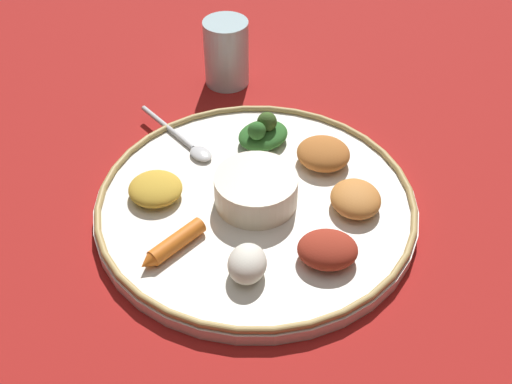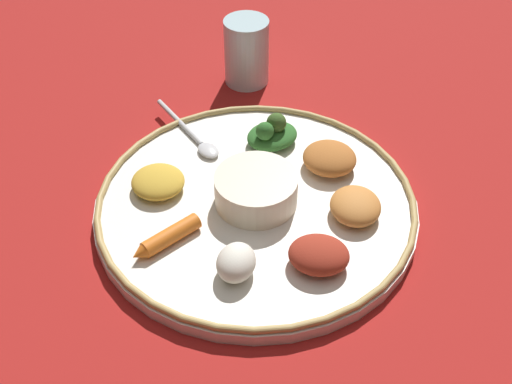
% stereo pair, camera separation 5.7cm
% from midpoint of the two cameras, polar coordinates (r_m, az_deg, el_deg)
% --- Properties ---
extents(ground_plane, '(2.40, 2.40, 0.00)m').
position_cam_midpoint_polar(ground_plane, '(0.77, -2.14, -1.74)').
color(ground_plane, maroon).
extents(platter, '(0.38, 0.38, 0.02)m').
position_cam_midpoint_polar(platter, '(0.76, -2.15, -1.33)').
color(platter, white).
rests_on(platter, ground_plane).
extents(platter_rim, '(0.38, 0.38, 0.01)m').
position_cam_midpoint_polar(platter_rim, '(0.76, -2.17, -0.75)').
color(platter_rim, tan).
rests_on(platter_rim, platter).
extents(center_bowl, '(0.10, 0.10, 0.04)m').
position_cam_midpoint_polar(center_bowl, '(0.74, -2.21, 0.24)').
color(center_bowl, beige).
rests_on(center_bowl, platter).
extents(spoon, '(0.14, 0.07, 0.01)m').
position_cam_midpoint_polar(spoon, '(0.84, -8.22, 4.38)').
color(spoon, silver).
rests_on(spoon, platter).
extents(greens_pile, '(0.08, 0.08, 0.04)m').
position_cam_midpoint_polar(greens_pile, '(0.83, -1.36, 5.23)').
color(greens_pile, '#2D6628').
rests_on(greens_pile, platter).
extents(carrot_near_spoon, '(0.06, 0.08, 0.02)m').
position_cam_midpoint_polar(carrot_near_spoon, '(0.71, -9.75, -4.71)').
color(carrot_near_spoon, orange).
rests_on(carrot_near_spoon, platter).
extents(mound_chickpea, '(0.09, 0.09, 0.03)m').
position_cam_midpoint_polar(mound_chickpea, '(0.80, 3.98, 3.37)').
color(mound_chickpea, '#B2662D').
rests_on(mound_chickpea, platter).
extents(mound_lentil_yellow, '(0.09, 0.09, 0.02)m').
position_cam_midpoint_polar(mound_lentil_yellow, '(0.77, -11.06, 0.21)').
color(mound_lentil_yellow, gold).
rests_on(mound_lentil_yellow, platter).
extents(mound_squash, '(0.08, 0.07, 0.03)m').
position_cam_midpoint_polar(mound_squash, '(0.75, 6.69, -0.67)').
color(mound_squash, '#C67A38').
rests_on(mound_squash, platter).
extents(mound_rice_white, '(0.06, 0.06, 0.03)m').
position_cam_midpoint_polar(mound_rice_white, '(0.67, -3.26, -6.48)').
color(mound_rice_white, silver).
rests_on(mound_rice_white, platter).
extents(mound_beet, '(0.07, 0.08, 0.03)m').
position_cam_midpoint_polar(mound_beet, '(0.69, 4.00, -5.23)').
color(mound_beet, maroon).
rests_on(mound_beet, platter).
extents(drinking_glass, '(0.07, 0.07, 0.10)m').
position_cam_midpoint_polar(drinking_glass, '(0.97, -4.37, 11.85)').
color(drinking_glass, silver).
rests_on(drinking_glass, ground_plane).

